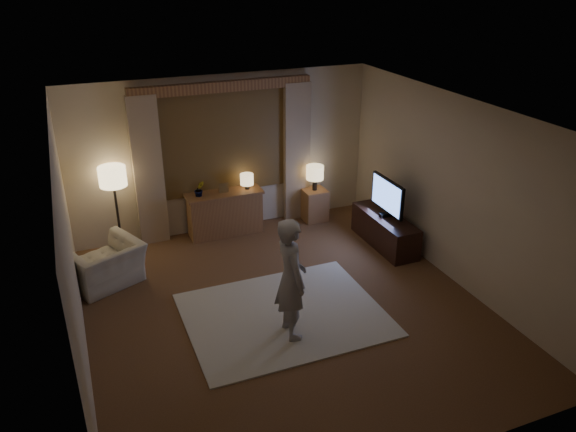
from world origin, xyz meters
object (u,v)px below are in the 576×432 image
armchair (105,265)px  tv_stand (385,230)px  side_table (314,205)px  person (291,278)px  sideboard (225,214)px

armchair → tv_stand: armchair is taller
side_table → person: (-1.66, -2.95, 0.51)m
side_table → person: person is taller
armchair → side_table: size_ratio=1.70×
tv_stand → sideboard: bearing=148.9°
sideboard → side_table: 1.61m
sideboard → person: person is taller
sideboard → armchair: (-2.02, -0.94, -0.04)m
side_table → tv_stand: (0.64, -1.31, -0.03)m
sideboard → armchair: size_ratio=1.26×
armchair → side_table: 3.74m
armchair → side_table: bearing=169.2°
sideboard → side_table: (1.61, -0.05, -0.07)m
armchair → person: person is taller
sideboard → armchair: 2.23m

